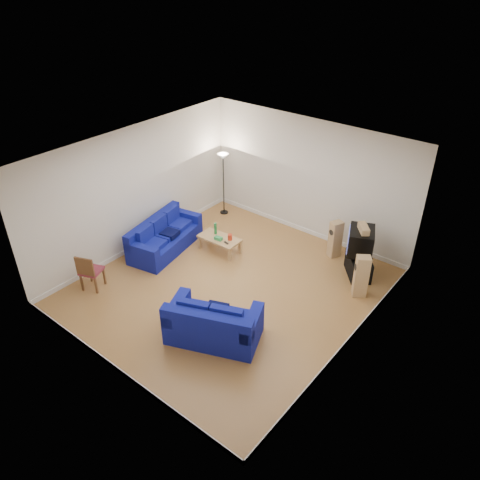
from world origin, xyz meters
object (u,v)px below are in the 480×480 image
Objects in this scene: sofa_three_seat at (164,238)px; television at (361,241)px; sofa_loveseat at (213,326)px; coffee_table at (219,239)px; tv_stand at (358,266)px.

television is at bearing 104.23° from sofa_three_seat.
sofa_three_seat is 1.12× the size of sofa_loveseat.
sofa_loveseat is 4.06m from television.
coffee_table is (-2.02, 2.54, -0.00)m from sofa_loveseat.
sofa_loveseat is at bearing -51.39° from coffee_table.
television is (1.19, 3.84, 0.57)m from sofa_loveseat.
sofa_three_seat is 4.93m from tv_stand.
sofa_loveseat reaches higher than sofa_three_seat.
tv_stand is at bearing 21.14° from coffee_table.
sofa_loveseat is (3.22, -1.71, 0.03)m from sofa_three_seat.
sofa_three_seat is at bearing 129.65° from sofa_loveseat.
sofa_loveseat is 2.23× the size of television.
television is at bearing -163.75° from tv_stand.
television reaches higher than sofa_loveseat.
television reaches higher than tv_stand.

